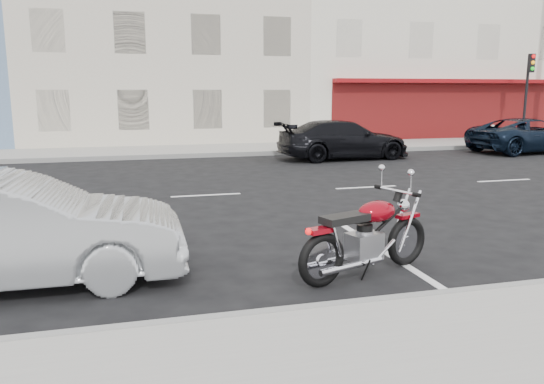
{
  "coord_description": "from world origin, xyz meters",
  "views": [
    {
      "loc": [
        -3.56,
        -11.96,
        2.38
      ],
      "look_at": [
        -1.48,
        -4.02,
        0.8
      ],
      "focal_mm": 35.0,
      "sensor_mm": 36.0,
      "label": 1
    }
  ],
  "objects": [
    {
      "name": "ground",
      "position": [
        0.0,
        0.0,
        0.0
      ],
      "size": [
        120.0,
        120.0,
        0.0
      ],
      "primitive_type": "plane",
      "color": "black",
      "rests_on": "ground"
    },
    {
      "name": "sidewalk_far",
      "position": [
        -5.0,
        8.7,
        0.07
      ],
      "size": [
        80.0,
        3.4,
        0.15
      ],
      "primitive_type": "cube",
      "color": "gray",
      "rests_on": "ground"
    },
    {
      "name": "curb_far",
      "position": [
        -5.0,
        7.0,
        0.08
      ],
      "size": [
        80.0,
        0.12,
        0.16
      ],
      "primitive_type": "cube",
      "color": "gray",
      "rests_on": "ground"
    },
    {
      "name": "bldg_cream",
      "position": [
        -2.0,
        16.3,
        5.75
      ],
      "size": [
        12.0,
        12.0,
        11.5
      ],
      "primitive_type": "cube",
      "color": "beige",
      "rests_on": "ground"
    },
    {
      "name": "bldg_corner",
      "position": [
        11.0,
        16.3,
        6.25
      ],
      "size": [
        14.0,
        12.0,
        12.5
      ],
      "primitive_type": "cube",
      "color": "beige",
      "rests_on": "ground"
    },
    {
      "name": "traffic_light",
      "position": [
        13.5,
        8.33,
        2.56
      ],
      "size": [
        0.26,
        0.3,
        3.8
      ],
      "color": "black",
      "rests_on": "sidewalk_far"
    },
    {
      "name": "fire_hydrant",
      "position": [
        12.0,
        8.5,
        0.53
      ],
      "size": [
        0.2,
        0.2,
        0.72
      ],
      "color": "beige",
      "rests_on": "sidewalk_far"
    },
    {
      "name": "motorcycle",
      "position": [
        0.03,
        -5.64,
        0.5
      ],
      "size": [
        2.09,
        0.97,
        1.09
      ],
      "rotation": [
        0.0,
        0.0,
        0.33
      ],
      "color": "black",
      "rests_on": "ground"
    },
    {
      "name": "sedan_silver",
      "position": [
        -5.09,
        -5.13,
        0.7
      ],
      "size": [
        4.25,
        1.51,
        1.39
      ],
      "primitive_type": "imported",
      "rotation": [
        0.0,
        0.0,
        1.56
      ],
      "color": "#A1A5A9",
      "rests_on": "ground"
    },
    {
      "name": "suv_far",
      "position": [
        11.3,
        5.42,
        0.66
      ],
      "size": [
        4.95,
        2.63,
        1.32
      ],
      "primitive_type": "imported",
      "rotation": [
        0.0,
        0.0,
        1.66
      ],
      "color": "black",
      "rests_on": "ground"
    },
    {
      "name": "car_far",
      "position": [
        3.58,
        5.38,
        0.68
      ],
      "size": [
        4.76,
        2.13,
        1.35
      ],
      "primitive_type": "imported",
      "rotation": [
        0.0,
        0.0,
        1.62
      ],
      "color": "black",
      "rests_on": "ground"
    }
  ]
}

